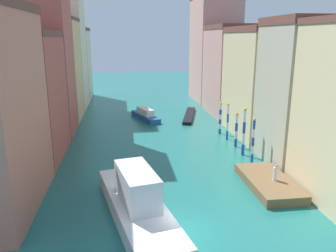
{
  "coord_description": "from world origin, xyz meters",
  "views": [
    {
      "loc": [
        -3.73,
        -19.3,
        12.38
      ],
      "look_at": [
        1.66,
        21.24,
        1.5
      ],
      "focal_mm": 36.2,
      "sensor_mm": 36.0,
      "label": 1
    }
  ],
  "objects": [
    {
      "name": "gondola_black",
      "position": [
        6.49,
        32.0,
        0.23
      ],
      "size": [
        4.02,
        10.71,
        0.46
      ],
      "color": "black",
      "rests_on": "ground"
    },
    {
      "name": "building_left_4",
      "position": [
        -13.95,
        42.27,
        10.98
      ],
      "size": [
        7.54,
        8.92,
        21.93
      ],
      "color": "beige",
      "rests_on": "ground"
    },
    {
      "name": "building_left_1",
      "position": [
        -13.95,
        16.15,
        6.5
      ],
      "size": [
        7.54,
        10.5,
        12.97
      ],
      "color": "#B25147",
      "rests_on": "ground"
    },
    {
      "name": "mooring_pole_3",
      "position": [
        8.78,
        19.46,
        2.34
      ],
      "size": [
        0.27,
        0.27,
        4.59
      ],
      "color": "#1E479E",
      "rests_on": "ground"
    },
    {
      "name": "waterfront_dock",
      "position": [
        8.2,
        5.83,
        0.38
      ],
      "size": [
        3.5,
        7.46,
        0.76
      ],
      "color": "brown",
      "rests_on": "ground"
    },
    {
      "name": "ground_plane",
      "position": [
        0.0,
        24.5,
        0.0
      ],
      "size": [
        154.0,
        154.0,
        0.0
      ],
      "primitive_type": "plane",
      "color": "#1E6B66"
    },
    {
      "name": "person_on_dock",
      "position": [
        8.54,
        5.38,
        1.41
      ],
      "size": [
        0.36,
        0.36,
        1.41
      ],
      "color": "white",
      "rests_on": "waterfront_dock"
    },
    {
      "name": "vaporetto_white",
      "position": [
        -3.03,
        2.05,
        1.22
      ],
      "size": [
        5.93,
        13.24,
        3.65
      ],
      "color": "white",
      "rests_on": "ground"
    },
    {
      "name": "mooring_pole_1",
      "position": [
        8.77,
        13.76,
        2.64
      ],
      "size": [
        0.34,
        0.34,
        5.17
      ],
      "color": "#1E479E",
      "rests_on": "ground"
    },
    {
      "name": "building_left_2",
      "position": [
        -13.95,
        25.33,
        10.88
      ],
      "size": [
        7.54,
        7.39,
        21.73
      ],
      "color": "#B25147",
      "rests_on": "ground"
    },
    {
      "name": "building_left_3",
      "position": [
        -13.95,
        33.39,
        7.52
      ],
      "size": [
        7.54,
        8.5,
        15.01
      ],
      "color": "#DBB77A",
      "rests_on": "ground"
    },
    {
      "name": "motorboat_0",
      "position": [
        -0.51,
        31.3,
        0.66
      ],
      "size": [
        4.11,
        7.79,
        1.72
      ],
      "color": "#234C93",
      "rests_on": "ground"
    },
    {
      "name": "mooring_pole_2",
      "position": [
        8.93,
        16.61,
        2.08
      ],
      "size": [
        0.34,
        0.34,
        4.06
      ],
      "color": "#1E479E",
      "rests_on": "ground"
    },
    {
      "name": "mooring_pole_0",
      "position": [
        8.95,
        11.55,
        2.34
      ],
      "size": [
        0.28,
        0.28,
        4.59
      ],
      "color": "#1E479E",
      "rests_on": "ground"
    },
    {
      "name": "building_right_1",
      "position": [
        13.95,
        11.49,
        7.1
      ],
      "size": [
        7.54,
        7.77,
        14.16
      ],
      "color": "#BCB299",
      "rests_on": "ground"
    },
    {
      "name": "mooring_pole_4",
      "position": [
        8.63,
        22.12,
        2.16
      ],
      "size": [
        0.38,
        0.38,
        4.21
      ],
      "color": "#1E479E",
      "rests_on": "ground"
    },
    {
      "name": "building_right_2",
      "position": [
        13.95,
        21.71,
        6.79
      ],
      "size": [
        7.54,
        12.04,
        13.56
      ],
      "color": "beige",
      "rests_on": "ground"
    },
    {
      "name": "building_right_4",
      "position": [
        13.95,
        46.1,
        10.01
      ],
      "size": [
        7.54,
        12.11,
        19.99
      ],
      "color": "tan",
      "rests_on": "ground"
    },
    {
      "name": "building_right_3",
      "position": [
        13.95,
        33.96,
        7.08
      ],
      "size": [
        7.54,
        11.76,
        14.13
      ],
      "color": "tan",
      "rests_on": "ground"
    },
    {
      "name": "building_left_5",
      "position": [
        -13.95,
        51.25,
        7.0
      ],
      "size": [
        7.54,
        8.4,
        13.97
      ],
      "color": "beige",
      "rests_on": "ground"
    }
  ]
}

